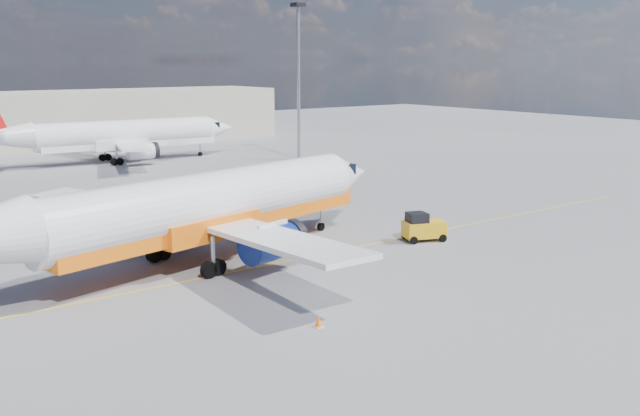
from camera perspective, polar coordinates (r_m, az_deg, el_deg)
ground at (r=44.32m, az=1.49°, el=-4.73°), size 240.00×240.00×0.00m
taxi_line at (r=46.62m, az=-0.81°, el=-3.89°), size 70.00×0.15×0.01m
terminal_main at (r=113.08m, az=-20.80°, el=6.64°), size 70.00×14.00×8.00m
main_jet at (r=44.53m, az=-9.88°, el=0.03°), size 36.36×27.90×10.97m
second_jet at (r=92.58m, az=-15.92°, el=5.60°), size 33.42×26.38×10.13m
gse_tug at (r=50.93m, az=8.21°, el=-1.54°), size 3.24×2.64×2.05m
traffic_cone at (r=34.58m, az=-0.10°, el=-9.06°), size 0.41×0.41×0.58m
floodlight_mast at (r=91.56m, az=-1.74°, el=11.20°), size 1.43×1.43×19.54m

